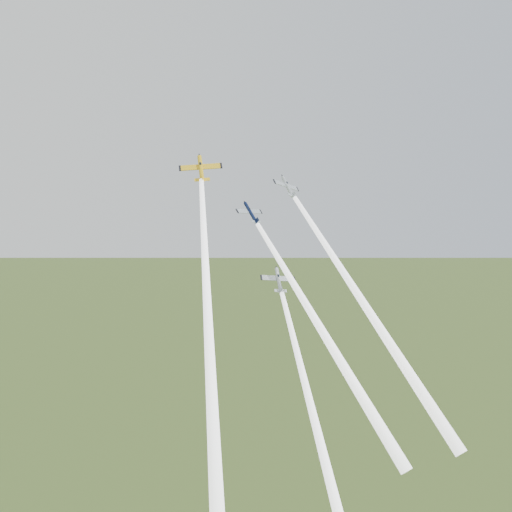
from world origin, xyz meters
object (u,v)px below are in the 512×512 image
(plane_yellow, at_px, (201,168))
(plane_silver_low, at_px, (279,280))
(plane_silver_right, at_px, (288,187))
(plane_navy, at_px, (251,213))

(plane_yellow, xyz_separation_m, plane_silver_low, (13.76, -7.88, -22.50))
(plane_yellow, relative_size, plane_silver_low, 1.18)
(plane_silver_right, bearing_deg, plane_navy, 155.98)
(plane_yellow, distance_m, plane_navy, 14.27)
(plane_yellow, height_order, plane_navy, plane_yellow)
(plane_yellow, height_order, plane_silver_low, plane_yellow)
(plane_yellow, relative_size, plane_silver_right, 1.17)
(plane_silver_low, bearing_deg, plane_silver_right, 60.48)
(plane_silver_right, relative_size, plane_silver_low, 1.00)
(plane_yellow, xyz_separation_m, plane_navy, (11.03, 0.35, -9.06))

